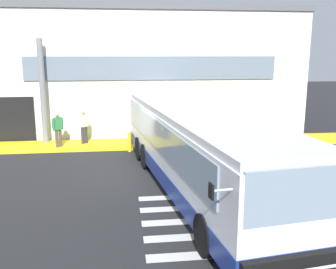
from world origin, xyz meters
name	(u,v)px	position (x,y,z in m)	size (l,w,h in m)	color
ground_plane	(141,175)	(0.00, 0.00, -0.01)	(80.00, 90.00, 0.02)	#232326
bay_paint_stripes	(220,220)	(2.00, -4.20, 0.00)	(4.40, 3.96, 0.01)	silver
terminal_building	(121,69)	(-0.68, 11.58, 3.50)	(20.83, 13.80, 7.02)	silver
boarding_curb	(136,144)	(0.00, 4.80, 0.07)	(23.03, 2.00, 0.15)	yellow
entry_support_column	(43,92)	(-4.51, 5.40, 2.71)	(0.28, 0.28, 5.11)	slate
bus_main_foreground	(197,151)	(1.79, -1.74, 1.34)	(4.17, 12.61, 2.70)	silver
passenger_near_column	(58,127)	(-3.73, 4.37, 1.11)	(0.51, 0.51, 1.68)	#4C4233
passenger_by_doorway	(84,125)	(-2.55, 4.90, 1.08)	(0.47, 0.41, 1.68)	#2D2D33
safety_bollard_yellow	(130,142)	(-0.35, 3.60, 0.45)	(0.18, 0.18, 0.90)	yellow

